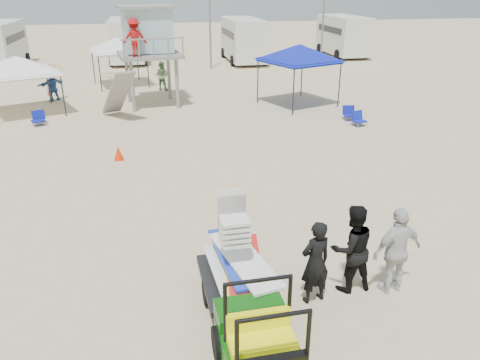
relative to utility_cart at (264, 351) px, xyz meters
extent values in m
plane|color=beige|center=(0.18, 2.33, -0.82)|extent=(140.00, 140.00, 0.00)
cube|color=#FFF50D|center=(0.02, 0.03, -0.06)|extent=(1.07, 0.68, 0.22)
cube|color=black|center=(0.02, 2.33, -0.34)|extent=(1.36, 1.95, 0.12)
cylinder|color=black|center=(-0.53, 2.33, -0.57)|extent=(0.22, 0.51, 0.50)
imported|color=black|center=(1.52, 2.03, 0.06)|extent=(0.72, 0.56, 1.76)
imported|color=black|center=(2.37, 2.28, 0.12)|extent=(0.97, 0.79, 1.89)
imported|color=silver|center=(3.22, 2.03, 0.12)|extent=(1.16, 0.65, 1.87)
cylinder|color=gray|center=(-2.31, 17.90, 0.41)|extent=(0.18, 0.18, 2.46)
cube|color=gray|center=(-1.23, 18.98, 1.72)|extent=(3.32, 3.32, 0.16)
cube|color=#A0C7CF|center=(-1.23, 19.28, 2.87)|extent=(2.51, 2.25, 2.07)
imported|color=#B20F0F|center=(-2.02, 18.00, 2.66)|extent=(1.11, 0.64, 1.73)
cylinder|color=black|center=(4.61, 16.16, 0.33)|extent=(0.06, 0.06, 2.29)
pyramid|color=#0F1EAA|center=(6.08, 17.63, 2.23)|extent=(4.03, 4.03, 0.80)
cube|color=#0F1EAA|center=(6.08, 17.63, 1.43)|extent=(4.03, 4.03, 0.18)
pyramid|color=white|center=(-7.34, 18.42, 1.92)|extent=(4.18, 4.18, 0.80)
cube|color=white|center=(-7.34, 18.42, 1.12)|extent=(4.18, 4.18, 0.18)
cylinder|color=black|center=(-4.42, 22.98, 0.24)|extent=(0.06, 0.06, 2.12)
pyramid|color=white|center=(-3.04, 24.37, 2.05)|extent=(3.50, 3.50, 0.80)
cube|color=white|center=(-3.04, 24.37, 1.25)|extent=(3.50, 3.50, 0.18)
imported|color=red|center=(-6.90, 22.06, 0.10)|extent=(2.56, 2.58, 1.83)
imported|color=gold|center=(-3.26, 19.93, 0.00)|extent=(2.45, 2.47, 1.64)
cone|color=#FF2708|center=(-2.63, 11.01, -0.57)|extent=(0.34, 0.34, 0.50)
cube|color=#0E1A9A|center=(-6.31, 16.13, -0.60)|extent=(0.70, 0.68, 0.06)
cube|color=#0E1A9A|center=(-6.31, 16.37, -0.40)|extent=(0.56, 0.38, 0.44)
cylinder|color=#B2B2B7|center=(-6.53, 15.93, -0.72)|extent=(0.03, 0.03, 0.20)
cube|color=#0F1EA9|center=(7.59, 13.37, -0.60)|extent=(0.66, 0.64, 0.06)
cube|color=#0F1EA9|center=(7.59, 13.61, -0.40)|extent=(0.57, 0.33, 0.44)
cylinder|color=#B2B2B7|center=(7.37, 13.17, -0.72)|extent=(0.03, 0.03, 0.20)
cube|color=#0E179F|center=(7.58, 14.32, -0.60)|extent=(0.62, 0.59, 0.06)
cube|color=#0E179F|center=(7.58, 14.56, -0.40)|extent=(0.56, 0.26, 0.44)
cylinder|color=#B2B2B7|center=(7.36, 14.12, -0.72)|extent=(0.03, 0.03, 0.20)
cube|color=silver|center=(-2.82, 33.83, 0.93)|extent=(2.50, 6.50, 3.00)
cube|color=black|center=(-2.82, 33.83, 1.38)|extent=(2.54, 5.20, 0.50)
cylinder|color=black|center=(-4.07, 31.75, -0.42)|extent=(0.25, 0.80, 0.80)
cube|color=silver|center=(6.18, 32.33, 0.93)|extent=(2.50, 7.00, 3.00)
cube|color=black|center=(6.18, 32.33, 1.38)|extent=(2.54, 5.60, 0.50)
cylinder|color=black|center=(4.93, 30.09, -0.42)|extent=(0.25, 0.80, 0.80)
cube|color=silver|center=(15.18, 33.83, 0.93)|extent=(2.50, 6.60, 3.00)
cube|color=black|center=(15.18, 33.83, 1.38)|extent=(2.54, 5.28, 0.50)
cylinder|color=black|center=(13.93, 31.72, -0.42)|extent=(0.25, 0.80, 0.80)
cylinder|color=slate|center=(3.18, 29.33, 3.18)|extent=(0.14, 0.14, 8.00)
cylinder|color=slate|center=(12.18, 30.83, 3.18)|extent=(0.14, 0.14, 8.00)
imported|color=#5D844F|center=(-0.62, 22.58, 0.02)|extent=(1.00, 0.91, 1.67)
imported|color=#34569C|center=(-6.42, 20.99, 0.01)|extent=(1.44, 1.43, 1.66)
camera|label=1|loc=(-1.37, -5.22, 5.04)|focal=35.00mm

